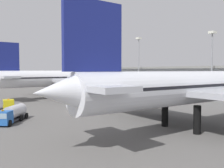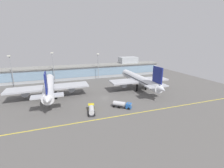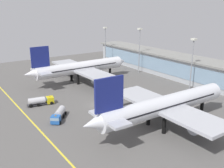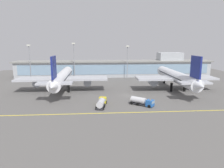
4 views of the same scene
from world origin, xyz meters
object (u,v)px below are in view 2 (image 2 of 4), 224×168
(apron_light_mast_west, at_px, (98,62))
(apron_light_mast_centre, at_px, (11,66))
(airliner_near_left, at_px, (49,87))
(airliner_near_right, at_px, (139,80))
(fuel_tanker_truck, at_px, (123,105))
(apron_light_mast_east, at_px, (53,63))
(baggage_tug_near, at_px, (91,109))

(apron_light_mast_west, height_order, apron_light_mast_centre, apron_light_mast_centre)
(airliner_near_left, distance_m, airliner_near_right, 53.90)
(fuel_tanker_truck, height_order, apron_light_mast_centre, apron_light_mast_centre)
(airliner_near_right, xyz_separation_m, apron_light_mast_centre, (-77.19, 30.73, 7.85))
(fuel_tanker_truck, bearing_deg, airliner_near_left, -178.42)
(apron_light_mast_centre, height_order, apron_light_mast_east, apron_light_mast_east)
(airliner_near_left, xyz_separation_m, apron_light_mast_west, (35.43, 31.79, 7.49))
(airliner_near_left, height_order, baggage_tug_near, airliner_near_left)
(airliner_near_right, xyz_separation_m, fuel_tanker_truck, (-21.26, -23.01, -4.88))
(airliner_near_right, height_order, apron_light_mast_west, apron_light_mast_west)
(airliner_near_left, distance_m, apron_light_mast_west, 48.19)
(apron_light_mast_centre, bearing_deg, apron_light_mast_east, 8.13)
(apron_light_mast_west, bearing_deg, apron_light_mast_east, 178.93)
(airliner_near_right, height_order, apron_light_mast_centre, apron_light_mast_centre)
(airliner_near_right, bearing_deg, baggage_tug_near, 122.92)
(baggage_tug_near, relative_size, apron_light_mast_west, 0.45)
(apron_light_mast_centre, bearing_deg, fuel_tanker_truck, -43.86)
(airliner_near_right, bearing_deg, apron_light_mast_centre, 68.83)
(apron_light_mast_west, xyz_separation_m, apron_light_mast_centre, (-58.75, -3.04, 0.35))
(baggage_tug_near, height_order, apron_light_mast_centre, apron_light_mast_centre)
(airliner_near_left, bearing_deg, apron_light_mast_east, -4.93)
(apron_light_mast_centre, distance_m, apron_light_mast_east, 25.86)
(airliner_near_right, bearing_deg, airliner_near_left, 88.44)
(airliner_near_left, bearing_deg, fuel_tanker_truck, -128.37)
(apron_light_mast_west, xyz_separation_m, apron_light_mast_east, (-33.16, 0.62, 0.92))
(airliner_near_left, height_order, fuel_tanker_truck, airliner_near_left)
(airliner_near_left, bearing_deg, apron_light_mast_west, -49.02)
(airliner_near_left, relative_size, apron_light_mast_centre, 2.36)
(baggage_tug_near, xyz_separation_m, apron_light_mast_east, (-15.52, 57.27, 13.30))
(apron_light_mast_centre, bearing_deg, airliner_near_right, -21.71)
(airliner_near_left, relative_size, baggage_tug_near, 5.42)
(apron_light_mast_west, height_order, apron_light_mast_east, apron_light_mast_east)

